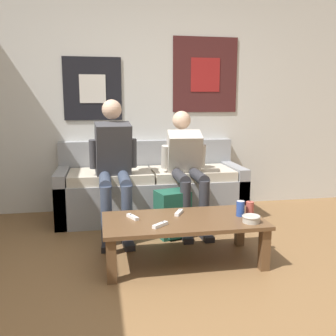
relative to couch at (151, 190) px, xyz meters
name	(u,v)px	position (x,y,z in m)	size (l,w,h in m)	color
ground_plane	(201,313)	(0.03, -2.00, -0.29)	(18.00, 18.00, 0.00)	brown
wall_back	(148,100)	(0.03, 0.38, 0.98)	(10.00, 0.07, 2.55)	silver
couch	(151,190)	(0.00, 0.00, 0.00)	(2.00, 0.75, 0.81)	gray
coffee_table	(183,225)	(0.08, -1.26, 0.01)	(1.25, 0.62, 0.35)	brown
person_seated_adult	(114,161)	(-0.41, -0.41, 0.40)	(0.47, 0.88, 1.28)	#384256
person_seated_teen	(186,163)	(0.31, -0.38, 0.35)	(0.47, 0.88, 1.16)	#2D2D33
backpack	(173,215)	(0.12, -0.68, -0.09)	(0.34, 0.32, 0.43)	#1E5642
ceramic_bowl	(251,218)	(0.57, -1.44, 0.09)	(0.14, 0.14, 0.05)	#B7B2A8
pillar_candle	(250,208)	(0.64, -1.24, 0.11)	(0.06, 0.06, 0.12)	#B24C42
drink_can_blue	(240,209)	(0.55, -1.27, 0.12)	(0.07, 0.07, 0.12)	#28479E
game_controller_near_left	(179,213)	(0.08, -1.13, 0.07)	(0.10, 0.14, 0.03)	white
game_controller_near_right	(160,225)	(-0.12, -1.40, 0.07)	(0.13, 0.12, 0.03)	white
game_controller_far_center	(133,217)	(-0.30, -1.18, 0.07)	(0.09, 0.15, 0.03)	white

